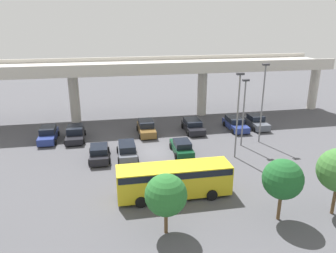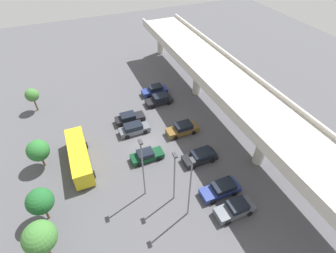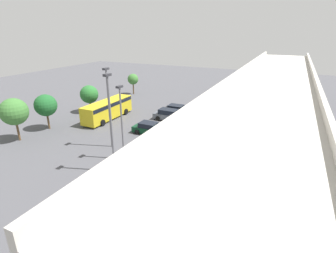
{
  "view_description": "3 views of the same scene",
  "coord_description": "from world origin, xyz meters",
  "px_view_note": "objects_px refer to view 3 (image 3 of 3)",
  "views": [
    {
      "loc": [
        -4.45,
        -31.36,
        13.47
      ],
      "look_at": [
        1.8,
        1.52,
        2.16
      ],
      "focal_mm": 35.0,
      "sensor_mm": 36.0,
      "label": 1
    },
    {
      "loc": [
        25.47,
        -7.34,
        26.02
      ],
      "look_at": [
        -1.26,
        3.75,
        0.89
      ],
      "focal_mm": 28.0,
      "sensor_mm": 36.0,
      "label": 2
    },
    {
      "loc": [
        28.84,
        13.77,
        12.1
      ],
      "look_at": [
        1.88,
        1.11,
        0.96
      ],
      "focal_mm": 28.0,
      "sensor_mm": 36.0,
      "label": 3
    }
  ],
  "objects_px": {
    "parked_car_4": "(208,128)",
    "lamp_post_by_overpass": "(111,118)",
    "lamp_post_mid_lot": "(109,103)",
    "tree_front_centre": "(89,94)",
    "parked_car_6": "(191,147)",
    "parked_car_8": "(151,187)",
    "shuttle_bus": "(108,108)",
    "parked_car_1": "(221,110)",
    "parked_car_2": "(177,110)",
    "lamp_post_near_aisle": "(121,117)",
    "parked_car_5": "(150,129)",
    "tree_front_left": "(133,79)",
    "tree_front_right": "(46,105)",
    "parked_car_0": "(228,105)",
    "parked_car_3": "(169,115)",
    "parked_car_7": "(166,170)",
    "tree_front_far_right": "(14,112)"
  },
  "relations": [
    {
      "from": "parked_car_6",
      "to": "parked_car_8",
      "type": "distance_m",
      "value": 8.25
    },
    {
      "from": "parked_car_3",
      "to": "parked_car_7",
      "type": "bearing_deg",
      "value": -65.97
    },
    {
      "from": "shuttle_bus",
      "to": "tree_front_left",
      "type": "height_order",
      "value": "tree_front_left"
    },
    {
      "from": "parked_car_8",
      "to": "shuttle_bus",
      "type": "height_order",
      "value": "shuttle_bus"
    },
    {
      "from": "parked_car_8",
      "to": "tree_front_right",
      "type": "bearing_deg",
      "value": -20.73
    },
    {
      "from": "parked_car_5",
      "to": "tree_front_far_right",
      "type": "height_order",
      "value": "tree_front_far_right"
    },
    {
      "from": "parked_car_0",
      "to": "parked_car_4",
      "type": "xyz_separation_m",
      "value": [
        11.22,
        0.14,
        0.04
      ]
    },
    {
      "from": "parked_car_4",
      "to": "tree_front_centre",
      "type": "xyz_separation_m",
      "value": [
        -1.1,
        -19.08,
        2.01
      ]
    },
    {
      "from": "parked_car_1",
      "to": "lamp_post_near_aisle",
      "type": "relative_size",
      "value": 0.61
    },
    {
      "from": "parked_car_2",
      "to": "shuttle_bus",
      "type": "bearing_deg",
      "value": -144.68
    },
    {
      "from": "parked_car_3",
      "to": "shuttle_bus",
      "type": "bearing_deg",
      "value": -159.16
    },
    {
      "from": "parked_car_8",
      "to": "tree_front_far_right",
      "type": "distance_m",
      "value": 19.36
    },
    {
      "from": "parked_car_7",
      "to": "lamp_post_near_aisle",
      "type": "distance_m",
      "value": 6.59
    },
    {
      "from": "parked_car_3",
      "to": "parked_car_4",
      "type": "height_order",
      "value": "parked_car_4"
    },
    {
      "from": "parked_car_1",
      "to": "tree_front_left",
      "type": "height_order",
      "value": "tree_front_left"
    },
    {
      "from": "tree_front_far_right",
      "to": "parked_car_8",
      "type": "bearing_deg",
      "value": 81.06
    },
    {
      "from": "parked_car_5",
      "to": "tree_front_right",
      "type": "xyz_separation_m",
      "value": [
        4.01,
        -12.56,
        2.45
      ]
    },
    {
      "from": "parked_car_3",
      "to": "shuttle_bus",
      "type": "relative_size",
      "value": 0.5
    },
    {
      "from": "parked_car_3",
      "to": "parked_car_0",
      "type": "bearing_deg",
      "value": 53.09
    },
    {
      "from": "parked_car_4",
      "to": "lamp_post_by_overpass",
      "type": "distance_m",
      "value": 13.82
    },
    {
      "from": "parked_car_6",
      "to": "tree_front_right",
      "type": "distance_m",
      "value": 19.15
    },
    {
      "from": "parked_car_2",
      "to": "lamp_post_near_aisle",
      "type": "distance_m",
      "value": 15.69
    },
    {
      "from": "parked_car_4",
      "to": "shuttle_bus",
      "type": "xyz_separation_m",
      "value": [
        0.35,
        -14.64,
        0.77
      ]
    },
    {
      "from": "lamp_post_mid_lot",
      "to": "tree_front_far_right",
      "type": "relative_size",
      "value": 1.71
    },
    {
      "from": "lamp_post_by_overpass",
      "to": "parked_car_8",
      "type": "bearing_deg",
      "value": 68.71
    },
    {
      "from": "parked_car_6",
      "to": "lamp_post_near_aisle",
      "type": "height_order",
      "value": "lamp_post_near_aisle"
    },
    {
      "from": "lamp_post_mid_lot",
      "to": "tree_front_left",
      "type": "xyz_separation_m",
      "value": [
        -21.97,
        -11.05,
        -2.04
      ]
    },
    {
      "from": "parked_car_3",
      "to": "lamp_post_by_overpass",
      "type": "relative_size",
      "value": 0.5
    },
    {
      "from": "lamp_post_mid_lot",
      "to": "tree_front_centre",
      "type": "relative_size",
      "value": 2.05
    },
    {
      "from": "parked_car_2",
      "to": "parked_car_3",
      "type": "xyz_separation_m",
      "value": [
        2.73,
        -0.09,
        0.06
      ]
    },
    {
      "from": "parked_car_7",
      "to": "lamp_post_by_overpass",
      "type": "distance_m",
      "value": 6.49
    },
    {
      "from": "parked_car_0",
      "to": "parked_car_1",
      "type": "relative_size",
      "value": 1.0
    },
    {
      "from": "parked_car_6",
      "to": "parked_car_1",
      "type": "bearing_deg",
      "value": -88.66
    },
    {
      "from": "parked_car_0",
      "to": "parked_car_1",
      "type": "height_order",
      "value": "parked_car_0"
    },
    {
      "from": "parked_car_5",
      "to": "tree_front_left",
      "type": "bearing_deg",
      "value": 127.47
    },
    {
      "from": "parked_car_7",
      "to": "parked_car_8",
      "type": "height_order",
      "value": "parked_car_8"
    },
    {
      "from": "parked_car_1",
      "to": "tree_front_left",
      "type": "distance_m",
      "value": 20.07
    },
    {
      "from": "parked_car_1",
      "to": "parked_car_3",
      "type": "distance_m",
      "value": 8.18
    },
    {
      "from": "parked_car_7",
      "to": "parked_car_6",
      "type": "bearing_deg",
      "value": -91.98
    },
    {
      "from": "parked_car_0",
      "to": "parked_car_8",
      "type": "relative_size",
      "value": 1.02
    },
    {
      "from": "parked_car_2",
      "to": "parked_car_5",
      "type": "relative_size",
      "value": 1.03
    },
    {
      "from": "parked_car_1",
      "to": "tree_front_right",
      "type": "xyz_separation_m",
      "value": [
        15.09,
        -18.64,
        2.38
      ]
    },
    {
      "from": "lamp_post_near_aisle",
      "to": "parked_car_2",
      "type": "bearing_deg",
      "value": -176.98
    },
    {
      "from": "parked_car_7",
      "to": "parked_car_0",
      "type": "bearing_deg",
      "value": -90.37
    },
    {
      "from": "parked_car_1",
      "to": "parked_car_6",
      "type": "bearing_deg",
      "value": 91.34
    },
    {
      "from": "tree_front_right",
      "to": "parked_car_0",
      "type": "bearing_deg",
      "value": 133.7
    },
    {
      "from": "lamp_post_mid_lot",
      "to": "tree_front_far_right",
      "type": "xyz_separation_m",
      "value": [
        3.14,
        -10.71,
        -1.52
      ]
    },
    {
      "from": "shuttle_bus",
      "to": "tree_front_left",
      "type": "xyz_separation_m",
      "value": [
        -14.44,
        -4.85,
        1.37
      ]
    },
    {
      "from": "tree_front_centre",
      "to": "tree_front_right",
      "type": "distance_m",
      "value": 7.98
    },
    {
      "from": "parked_car_1",
      "to": "lamp_post_near_aisle",
      "type": "xyz_separation_m",
      "value": [
        17.98,
        -5.18,
        3.61
      ]
    }
  ]
}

